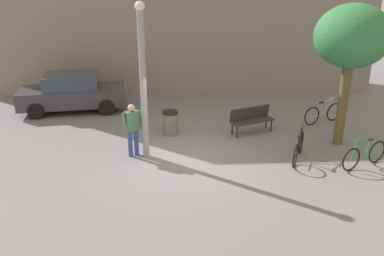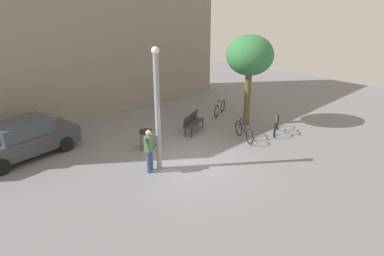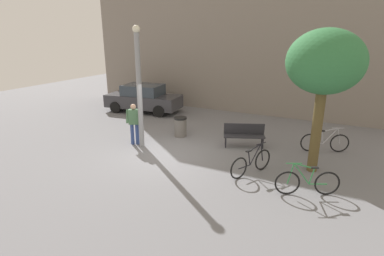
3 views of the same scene
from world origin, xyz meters
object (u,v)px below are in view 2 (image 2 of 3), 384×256
bicycle_green (276,125)px  parked_car_charcoal (24,139)px  lamppost (157,108)px  trash_bin (146,140)px  person_by_lamppost (149,148)px  plaza_tree (250,56)px  park_bench (193,121)px  bicycle_black (244,132)px  bicycle_silver (220,108)px

bicycle_green → parked_car_charcoal: (-9.57, 5.79, 0.39)m
lamppost → trash_bin: (0.77, 1.79, -2.01)m
person_by_lamppost → trash_bin: bearing=55.9°
lamppost → parked_car_charcoal: (-3.20, 4.68, -1.67)m
plaza_tree → trash_bin: size_ratio=5.25×
bicycle_green → lamppost: bearing=170.2°
lamppost → plaza_tree: size_ratio=1.02×
park_bench → bicycle_black: size_ratio=1.01×
plaza_tree → bicycle_silver: (0.22, 1.97, -3.09)m
person_by_lamppost → bicycle_green: size_ratio=1.01×
bicycle_silver → parked_car_charcoal: size_ratio=0.39×
lamppost → bicycle_green: lamppost is taller
person_by_lamppost → bicycle_green: 6.89m
bicycle_black → person_by_lamppost: bearing=173.3°
bicycle_black → parked_car_charcoal: (-7.81, 5.19, 0.39)m
park_bench → lamppost: bearing=-153.2°
bicycle_silver → parked_car_charcoal: (-9.76, 2.05, 0.39)m
bicycle_green → parked_car_charcoal: parked_car_charcoal is taller
person_by_lamppost → parked_car_charcoal: size_ratio=0.38×
person_by_lamppost → bicycle_silver: 7.43m
bicycle_black → parked_car_charcoal: parked_car_charcoal is taller
bicycle_black → trash_bin: 4.48m
park_bench → parked_car_charcoal: 7.40m
trash_bin → person_by_lamppost: bearing=-124.1°
bicycle_black → bicycle_silver: same height
lamppost → plaza_tree: bearing=5.9°
bicycle_silver → trash_bin: (-5.78, -0.84, 0.05)m
park_bench → person_by_lamppost: bearing=-156.4°
lamppost → trash_bin: size_ratio=5.38×
lamppost → person_by_lamppost: bearing=169.5°
park_bench → bicycle_black: bicycle_black is taller
person_by_lamppost → park_bench: size_ratio=1.01×
person_by_lamppost → trash_bin: person_by_lamppost is taller
trash_bin → bicycle_black: bearing=-31.0°
park_bench → trash_bin: (-2.86, -0.04, -0.11)m
person_by_lamppost → parked_car_charcoal: person_by_lamppost is taller
bicycle_black → bicycle_green: bearing=-18.6°
lamppost → plaza_tree: (6.34, 0.65, 1.03)m
park_bench → bicycle_silver: size_ratio=0.98×
person_by_lamppost → plaza_tree: 7.20m
person_by_lamppost → bicycle_green: (6.76, -1.18, -0.58)m
bicycle_black → parked_car_charcoal: bearing=146.4°
person_by_lamppost → bicycle_silver: person_by_lamppost is taller
bicycle_silver → bicycle_green: bearing=-92.8°
lamppost → bicycle_silver: bearing=21.8°
bicycle_black → park_bench: bearing=112.8°
plaza_tree → park_bench: bearing=156.6°
person_by_lamppost → plaza_tree: plaza_tree is taller
bicycle_silver → trash_bin: 5.84m
lamppost → person_by_lamppost: 1.53m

